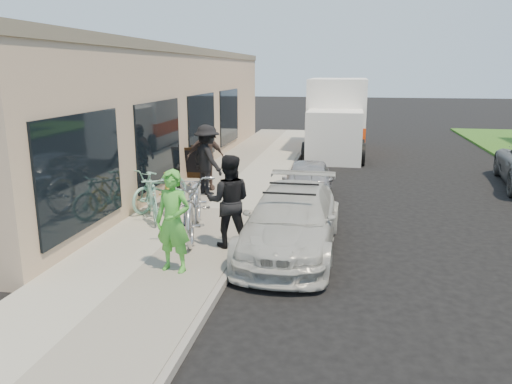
{
  "coord_description": "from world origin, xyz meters",
  "views": [
    {
      "loc": [
        1.49,
        -8.57,
        3.49
      ],
      "look_at": [
        -0.33,
        1.22,
        1.05
      ],
      "focal_mm": 35.0,
      "sensor_mm": 36.0,
      "label": 1
    }
  ],
  "objects_px": {
    "moving_truck": "(337,120)",
    "woman_rider": "(173,221)",
    "sedan_silver": "(308,182)",
    "bike_rack": "(178,179)",
    "sedan_white": "(291,220)",
    "cruiser_bike_b": "(161,188)",
    "cruiser_bike_c": "(168,193)",
    "cruiser_bike_a": "(152,197)",
    "bystander_a": "(207,160)",
    "bystander_b": "(205,158)",
    "tandem_bike": "(195,202)",
    "sandwich_board": "(194,162)",
    "man_standing": "(229,201)"
  },
  "relations": [
    {
      "from": "moving_truck",
      "to": "woman_rider",
      "type": "xyz_separation_m",
      "value": [
        -2.3,
        -14.32,
        -0.36
      ]
    },
    {
      "from": "sedan_silver",
      "to": "woman_rider",
      "type": "distance_m",
      "value": 5.81
    },
    {
      "from": "bike_rack",
      "to": "sedan_white",
      "type": "relative_size",
      "value": 0.21
    },
    {
      "from": "cruiser_bike_b",
      "to": "sedan_white",
      "type": "bearing_deg",
      "value": -9.95
    },
    {
      "from": "cruiser_bike_c",
      "to": "sedan_white",
      "type": "bearing_deg",
      "value": -54.08
    },
    {
      "from": "cruiser_bike_a",
      "to": "bystander_a",
      "type": "distance_m",
      "value": 2.66
    },
    {
      "from": "bike_rack",
      "to": "bystander_a",
      "type": "bearing_deg",
      "value": 51.37
    },
    {
      "from": "sedan_silver",
      "to": "moving_truck",
      "type": "distance_m",
      "value": 8.87
    },
    {
      "from": "sedan_white",
      "to": "sedan_silver",
      "type": "xyz_separation_m",
      "value": [
        0.01,
        3.79,
        -0.06
      ]
    },
    {
      "from": "cruiser_bike_a",
      "to": "bystander_b",
      "type": "distance_m",
      "value": 3.09
    },
    {
      "from": "sedan_white",
      "to": "tandem_bike",
      "type": "height_order",
      "value": "tandem_bike"
    },
    {
      "from": "moving_truck",
      "to": "bystander_b",
      "type": "height_order",
      "value": "moving_truck"
    },
    {
      "from": "sedan_white",
      "to": "moving_truck",
      "type": "xyz_separation_m",
      "value": [
        0.5,
        12.62,
        0.76
      ]
    },
    {
      "from": "sandwich_board",
      "to": "woman_rider",
      "type": "xyz_separation_m",
      "value": [
        1.94,
        -7.35,
        0.36
      ]
    },
    {
      "from": "cruiser_bike_c",
      "to": "bystander_a",
      "type": "xyz_separation_m",
      "value": [
        0.47,
        1.87,
        0.5
      ]
    },
    {
      "from": "tandem_bike",
      "to": "cruiser_bike_b",
      "type": "xyz_separation_m",
      "value": [
        -1.43,
        1.78,
        -0.18
      ]
    },
    {
      "from": "bike_rack",
      "to": "bystander_a",
      "type": "relative_size",
      "value": 0.47
    },
    {
      "from": "sedan_silver",
      "to": "man_standing",
      "type": "distance_m",
      "value": 4.33
    },
    {
      "from": "man_standing",
      "to": "sandwich_board",
      "type": "bearing_deg",
      "value": -75.03
    },
    {
      "from": "bystander_b",
      "to": "sandwich_board",
      "type": "bearing_deg",
      "value": 90.96
    },
    {
      "from": "cruiser_bike_b",
      "to": "cruiser_bike_c",
      "type": "relative_size",
      "value": 1.3
    },
    {
      "from": "bike_rack",
      "to": "cruiser_bike_c",
      "type": "relative_size",
      "value": 0.6
    },
    {
      "from": "bystander_b",
      "to": "cruiser_bike_a",
      "type": "bearing_deg",
      "value": -125.29
    },
    {
      "from": "sandwich_board",
      "to": "cruiser_bike_a",
      "type": "distance_m",
      "value": 4.53
    },
    {
      "from": "cruiser_bike_a",
      "to": "cruiser_bike_c",
      "type": "xyz_separation_m",
      "value": [
        0.13,
        0.69,
        -0.07
      ]
    },
    {
      "from": "cruiser_bike_c",
      "to": "bike_rack",
      "type": "bearing_deg",
      "value": 71.43
    },
    {
      "from": "cruiser_bike_b",
      "to": "cruiser_bike_c",
      "type": "xyz_separation_m",
      "value": [
        0.24,
        -0.2,
        -0.06
      ]
    },
    {
      "from": "bike_rack",
      "to": "bystander_b",
      "type": "distance_m",
      "value": 1.35
    },
    {
      "from": "woman_rider",
      "to": "bystander_b",
      "type": "height_order",
      "value": "bystander_b"
    },
    {
      "from": "moving_truck",
      "to": "cruiser_bike_c",
      "type": "distance_m",
      "value": 11.46
    },
    {
      "from": "woman_rider",
      "to": "cruiser_bike_c",
      "type": "height_order",
      "value": "woman_rider"
    },
    {
      "from": "bystander_a",
      "to": "bystander_b",
      "type": "height_order",
      "value": "bystander_a"
    },
    {
      "from": "tandem_bike",
      "to": "cruiser_bike_c",
      "type": "xyz_separation_m",
      "value": [
        -1.18,
        1.58,
        -0.24
      ]
    },
    {
      "from": "tandem_bike",
      "to": "bystander_b",
      "type": "distance_m",
      "value": 4.04
    },
    {
      "from": "tandem_bike",
      "to": "cruiser_bike_c",
      "type": "bearing_deg",
      "value": 114.29
    },
    {
      "from": "moving_truck",
      "to": "bystander_a",
      "type": "bearing_deg",
      "value": -109.8
    },
    {
      "from": "woman_rider",
      "to": "bystander_a",
      "type": "xyz_separation_m",
      "value": [
        -0.95,
        5.38,
        0.08
      ]
    },
    {
      "from": "bike_rack",
      "to": "sedan_white",
      "type": "distance_m",
      "value": 4.45
    },
    {
      "from": "sandwich_board",
      "to": "tandem_bike",
      "type": "distance_m",
      "value": 5.67
    },
    {
      "from": "bike_rack",
      "to": "sedan_silver",
      "type": "distance_m",
      "value": 3.46
    },
    {
      "from": "cruiser_bike_a",
      "to": "man_standing",
      "type": "bearing_deg",
      "value": -62.95
    },
    {
      "from": "bike_rack",
      "to": "man_standing",
      "type": "bearing_deg",
      "value": -56.48
    },
    {
      "from": "bike_rack",
      "to": "tandem_bike",
      "type": "bearing_deg",
      "value": -64.22
    },
    {
      "from": "bike_rack",
      "to": "cruiser_bike_b",
      "type": "height_order",
      "value": "cruiser_bike_b"
    },
    {
      "from": "man_standing",
      "to": "cruiser_bike_a",
      "type": "relative_size",
      "value": 1.04
    },
    {
      "from": "bystander_b",
      "to": "bystander_a",
      "type": "bearing_deg",
      "value": -96.31
    },
    {
      "from": "sandwich_board",
      "to": "bystander_b",
      "type": "xyz_separation_m",
      "value": [
        0.81,
        -1.48,
        0.41
      ]
    },
    {
      "from": "bike_rack",
      "to": "tandem_bike",
      "type": "xyz_separation_m",
      "value": [
        1.3,
        -2.7,
        0.15
      ]
    },
    {
      "from": "woman_rider",
      "to": "cruiser_bike_a",
      "type": "xyz_separation_m",
      "value": [
        -1.55,
        2.83,
        -0.35
      ]
    },
    {
      "from": "sedan_silver",
      "to": "sedan_white",
      "type": "bearing_deg",
      "value": -92.61
    }
  ]
}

